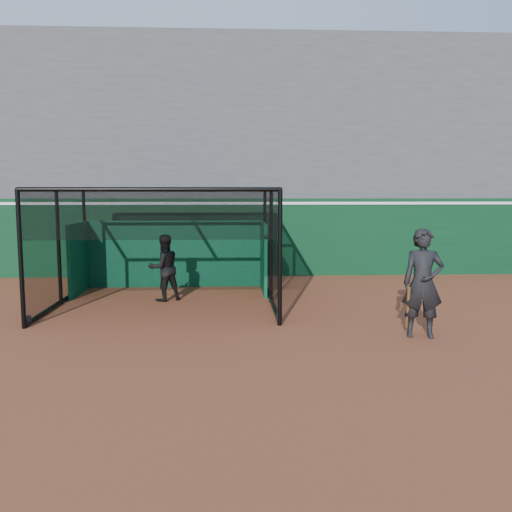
{
  "coord_description": "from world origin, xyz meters",
  "views": [
    {
      "loc": [
        0.44,
        -9.06,
        2.72
      ],
      "look_at": [
        0.98,
        2.0,
        1.4
      ],
      "focal_mm": 38.0,
      "sensor_mm": 36.0,
      "label": 1
    }
  ],
  "objects": [
    {
      "name": "ground",
      "position": [
        0.0,
        0.0,
        0.0
      ],
      "size": [
        120.0,
        120.0,
        0.0
      ],
      "primitive_type": "plane",
      "color": "brown",
      "rests_on": "ground"
    },
    {
      "name": "outfield_wall",
      "position": [
        0.0,
        8.5,
        1.29
      ],
      "size": [
        50.0,
        0.5,
        2.5
      ],
      "color": "#093419",
      "rests_on": "ground"
    },
    {
      "name": "grandstand",
      "position": [
        0.0,
        12.27,
        4.48
      ],
      "size": [
        50.0,
        7.85,
        8.95
      ],
      "color": "#4C4C4F",
      "rests_on": "ground"
    },
    {
      "name": "batting_cage",
      "position": [
        -1.12,
        4.13,
        1.38
      ],
      "size": [
        5.22,
        4.87,
        2.76
      ],
      "color": "black",
      "rests_on": "ground"
    },
    {
      "name": "batter",
      "position": [
        -1.21,
        4.4,
        0.83
      ],
      "size": [
        1.01,
        0.95,
        1.66
      ],
      "primitive_type": "imported",
      "rotation": [
        0.0,
        0.0,
        3.67
      ],
      "color": "black",
      "rests_on": "ground"
    },
    {
      "name": "on_deck_player",
      "position": [
        4.03,
        0.73,
        1.02
      ],
      "size": [
        0.83,
        0.62,
        2.04
      ],
      "color": "black",
      "rests_on": "ground"
    }
  ]
}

